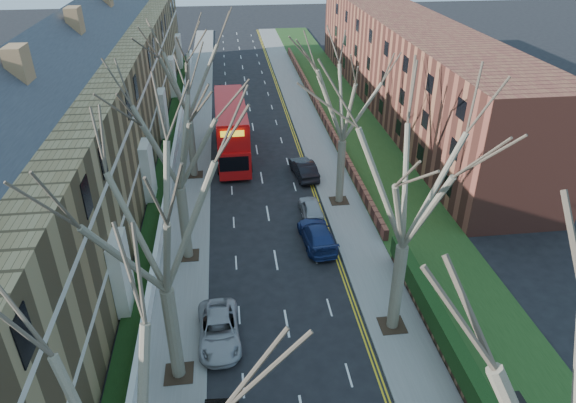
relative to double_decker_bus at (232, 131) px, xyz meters
name	(u,v)px	position (x,y,z in m)	size (l,w,h in m)	color
pavement_left	(196,129)	(-3.70, 6.99, -2.38)	(3.00, 102.00, 0.12)	slate
pavement_right	(309,124)	(8.30, 6.99, -2.38)	(3.00, 102.00, 0.12)	slate
terrace_left	(95,107)	(-11.35, -1.01, 3.09)	(9.70, 78.00, 13.60)	olive
flats_right	(405,65)	(19.76, 10.99, 2.54)	(13.97, 54.00, 10.00)	brown
wall_hedge_right	(478,399)	(10.00, -30.01, -1.32)	(0.70, 24.00, 1.80)	#543124
front_wall_left	(174,156)	(-5.35, -1.01, -1.82)	(0.30, 78.00, 1.00)	white
grass_verge_right	(350,121)	(12.80, 6.99, -2.29)	(6.00, 102.00, 0.06)	#1E3D16
tree_left_mid	(154,208)	(-3.40, -26.01, 7.11)	(10.50, 10.50, 14.71)	brown
tree_left_far	(173,125)	(-3.40, -16.01, 6.80)	(10.15, 10.15, 14.22)	brown
tree_left_dist	(184,65)	(-3.40, -4.01, 7.12)	(10.50, 10.50, 14.71)	brown
tree_right_mid	(413,171)	(8.00, -24.01, 7.11)	(10.50, 10.50, 14.71)	brown
tree_right_far	(345,87)	(8.00, -10.01, 6.80)	(10.15, 10.15, 14.22)	brown
double_decker_bus	(232,131)	(0.00, 0.00, 0.00)	(3.13, 11.94, 4.94)	red
car_left_far	(219,330)	(-1.40, -23.77, -1.79)	(2.17, 4.70, 1.31)	#9E9DA3
car_right_near	(317,235)	(5.30, -15.49, -1.72)	(2.03, 4.98, 1.45)	navy
car_right_mid	(311,208)	(5.51, -11.74, -1.80)	(1.52, 3.78, 1.29)	#A1A4AA
car_right_far	(304,169)	(5.92, -5.20, -1.70)	(1.58, 4.53, 1.49)	black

